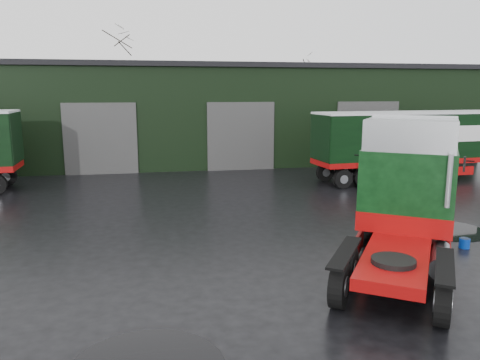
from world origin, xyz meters
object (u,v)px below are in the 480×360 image
object	(u,v)px
tree_back_a	(117,90)
warehouse	(225,112)
hero_tractor	(402,202)
tree_back_b	(292,101)
lorry_right	(413,146)
wash_bucket	(464,243)

from	to	relation	value
tree_back_a	warehouse	bearing A→B (deg)	-51.34
hero_tractor	tree_back_a	xyz separation A→B (m)	(-8.74, 33.00, 2.78)
hero_tractor	tree_back_b	world-z (taller)	tree_back_b
lorry_right	tree_back_b	bearing A→B (deg)	175.94
lorry_right	wash_bucket	size ratio (longest dim) A/B	44.49
hero_tractor	wash_bucket	xyz separation A→B (m)	(3.14, 1.73, -1.82)
lorry_right	tree_back_a	xyz separation A→B (m)	(-16.21, 21.00, 2.94)
lorry_right	wash_bucket	bearing A→B (deg)	-27.52
hero_tractor	lorry_right	xyz separation A→B (m)	(7.47, 12.00, -0.15)
warehouse	wash_bucket	distance (m)	21.83
lorry_right	tree_back_a	bearing A→B (deg)	-146.97
lorry_right	warehouse	bearing A→B (deg)	-147.89
warehouse	lorry_right	xyz separation A→B (m)	(8.21, -11.00, -1.34)
hero_tractor	lorry_right	world-z (taller)	hero_tractor
warehouse	tree_back_a	xyz separation A→B (m)	(-8.00, 10.00, 1.59)
wash_bucket	tree_back_a	xyz separation A→B (m)	(-11.88, 31.27, 4.60)
warehouse	tree_back_b	distance (m)	12.82
wash_bucket	lorry_right	bearing A→B (deg)	67.13
hero_tractor	tree_back_a	bearing A→B (deg)	139.03
hero_tractor	tree_back_b	bearing A→B (deg)	111.79
warehouse	lorry_right	bearing A→B (deg)	-53.25
warehouse	tree_back_a	size ratio (longest dim) A/B	3.41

